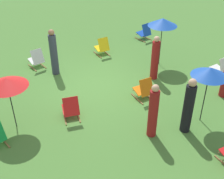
{
  "coord_description": "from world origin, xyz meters",
  "views": [
    {
      "loc": [
        3.99,
        8.39,
        5.79
      ],
      "look_at": [
        0.0,
        1.2,
        0.5
      ],
      "focal_mm": 46.6,
      "sensor_mm": 36.0,
      "label": 1
    }
  ],
  "objects_px": {
    "deckchair_10": "(71,109)",
    "umbrella_0": "(7,82)",
    "deckchair_9": "(37,59)",
    "umbrella_2": "(163,22)",
    "umbrella_1": "(210,72)",
    "person_1": "(188,107)",
    "person_0": "(155,59)",
    "person_3": "(153,112)",
    "deckchair_5": "(102,47)",
    "person_2": "(54,53)",
    "deckchair_1": "(220,68)",
    "deckchair_3": "(144,90)",
    "deckchair_4": "(144,32)"
  },
  "relations": [
    {
      "from": "person_2",
      "to": "umbrella_0",
      "type": "bearing_deg",
      "value": 2.32
    },
    {
      "from": "deckchair_1",
      "to": "deckchair_5",
      "type": "distance_m",
      "value": 5.06
    },
    {
      "from": "deckchair_3",
      "to": "person_3",
      "type": "relative_size",
      "value": 0.48
    },
    {
      "from": "deckchair_3",
      "to": "deckchair_10",
      "type": "height_order",
      "value": "same"
    },
    {
      "from": "umbrella_0",
      "to": "person_3",
      "type": "relative_size",
      "value": 0.99
    },
    {
      "from": "deckchair_9",
      "to": "umbrella_0",
      "type": "xyz_separation_m",
      "value": [
        1.7,
        3.42,
        1.21
      ]
    },
    {
      "from": "deckchair_1",
      "to": "umbrella_0",
      "type": "bearing_deg",
      "value": -10.0
    },
    {
      "from": "deckchair_1",
      "to": "deckchair_3",
      "type": "height_order",
      "value": "same"
    },
    {
      "from": "deckchair_3",
      "to": "person_0",
      "type": "relative_size",
      "value": 0.48
    },
    {
      "from": "person_0",
      "to": "person_3",
      "type": "bearing_deg",
      "value": -50.47
    },
    {
      "from": "person_0",
      "to": "umbrella_2",
      "type": "bearing_deg",
      "value": 120.36
    },
    {
      "from": "deckchair_5",
      "to": "umbrella_0",
      "type": "relative_size",
      "value": 0.49
    },
    {
      "from": "person_3",
      "to": "person_2",
      "type": "bearing_deg",
      "value": 170.6
    },
    {
      "from": "umbrella_2",
      "to": "person_3",
      "type": "bearing_deg",
      "value": 50.49
    },
    {
      "from": "deckchair_3",
      "to": "person_0",
      "type": "distance_m",
      "value": 1.6
    },
    {
      "from": "deckchair_9",
      "to": "deckchair_10",
      "type": "relative_size",
      "value": 0.99
    },
    {
      "from": "deckchair_3",
      "to": "umbrella_0",
      "type": "bearing_deg",
      "value": -8.12
    },
    {
      "from": "umbrella_2",
      "to": "person_1",
      "type": "xyz_separation_m",
      "value": [
        1.92,
        3.86,
        -0.98
      ]
    },
    {
      "from": "umbrella_1",
      "to": "person_2",
      "type": "distance_m",
      "value": 5.94
    },
    {
      "from": "deckchair_1",
      "to": "umbrella_0",
      "type": "height_order",
      "value": "umbrella_0"
    },
    {
      "from": "deckchair_10",
      "to": "umbrella_2",
      "type": "bearing_deg",
      "value": -148.3
    },
    {
      "from": "deckchair_10",
      "to": "umbrella_0",
      "type": "relative_size",
      "value": 0.49
    },
    {
      "from": "deckchair_1",
      "to": "person_3",
      "type": "bearing_deg",
      "value": 15.13
    },
    {
      "from": "deckchair_9",
      "to": "umbrella_2",
      "type": "bearing_deg",
      "value": 145.13
    },
    {
      "from": "person_1",
      "to": "person_0",
      "type": "bearing_deg",
      "value": -30.8
    },
    {
      "from": "umbrella_2",
      "to": "person_1",
      "type": "relative_size",
      "value": 1.11
    },
    {
      "from": "deckchair_5",
      "to": "person_1",
      "type": "bearing_deg",
      "value": 87.46
    },
    {
      "from": "umbrella_1",
      "to": "person_1",
      "type": "relative_size",
      "value": 1.05
    },
    {
      "from": "umbrella_1",
      "to": "person_2",
      "type": "xyz_separation_m",
      "value": [
        2.96,
        -5.08,
        -0.85
      ]
    },
    {
      "from": "deckchair_5",
      "to": "deckchair_9",
      "type": "relative_size",
      "value": 1.0
    },
    {
      "from": "deckchair_5",
      "to": "deckchair_10",
      "type": "bearing_deg",
      "value": 50.04
    },
    {
      "from": "umbrella_0",
      "to": "deckchair_9",
      "type": "bearing_deg",
      "value": -116.45
    },
    {
      "from": "deckchair_1",
      "to": "person_1",
      "type": "relative_size",
      "value": 0.46
    },
    {
      "from": "deckchair_4",
      "to": "person_3",
      "type": "height_order",
      "value": "person_3"
    },
    {
      "from": "deckchair_10",
      "to": "umbrella_1",
      "type": "distance_m",
      "value": 4.31
    },
    {
      "from": "umbrella_0",
      "to": "person_2",
      "type": "distance_m",
      "value": 3.45
    },
    {
      "from": "person_1",
      "to": "deckchair_10",
      "type": "bearing_deg",
      "value": 39.43
    },
    {
      "from": "person_1",
      "to": "person_3",
      "type": "xyz_separation_m",
      "value": [
        1.0,
        -0.32,
        -0.03
      ]
    },
    {
      "from": "deckchair_5",
      "to": "umbrella_1",
      "type": "height_order",
      "value": "umbrella_1"
    },
    {
      "from": "deckchair_5",
      "to": "person_3",
      "type": "bearing_deg",
      "value": 77.08
    },
    {
      "from": "deckchair_4",
      "to": "umbrella_0",
      "type": "height_order",
      "value": "umbrella_0"
    },
    {
      "from": "umbrella_1",
      "to": "deckchair_5",
      "type": "bearing_deg",
      "value": -84.62
    },
    {
      "from": "person_0",
      "to": "person_3",
      "type": "relative_size",
      "value": 1.0
    },
    {
      "from": "deckchair_9",
      "to": "deckchair_10",
      "type": "xyz_separation_m",
      "value": [
        0.06,
        3.87,
        0.0
      ]
    },
    {
      "from": "deckchair_10",
      "to": "person_1",
      "type": "height_order",
      "value": "person_1"
    },
    {
      "from": "deckchair_10",
      "to": "person_0",
      "type": "distance_m",
      "value": 3.89
    },
    {
      "from": "deckchair_5",
      "to": "deckchair_10",
      "type": "relative_size",
      "value": 0.99
    },
    {
      "from": "deckchair_3",
      "to": "deckchair_9",
      "type": "height_order",
      "value": "same"
    },
    {
      "from": "deckchair_4",
      "to": "umbrella_1",
      "type": "distance_m",
      "value": 6.7
    },
    {
      "from": "deckchair_10",
      "to": "person_0",
      "type": "xyz_separation_m",
      "value": [
        -3.78,
        -0.8,
        0.46
      ]
    }
  ]
}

